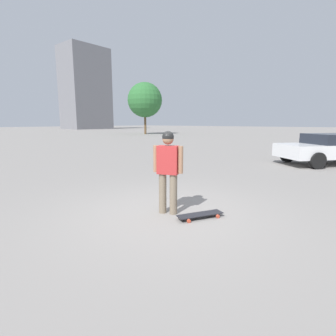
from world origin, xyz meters
TOP-DOWN VIEW (x-y plane):
  - ground_plane at (0.00, 0.00)m, footprint 220.00×220.00m
  - person at (0.00, 0.00)m, footprint 0.57×0.34m
  - skateboard at (0.65, 0.18)m, footprint 0.63×0.92m
  - car_parked_near at (1.34, 9.18)m, footprint 4.07×4.41m
  - building_block_distant at (-60.80, 37.95)m, footprint 8.29×11.48m
  - tree_distant at (-25.57, 25.07)m, footprint 5.20×5.20m

SIDE VIEW (x-z plane):
  - ground_plane at x=0.00m, z-range 0.00..0.00m
  - skateboard at x=0.65m, z-range 0.03..0.11m
  - car_parked_near at x=1.34m, z-range 0.04..1.36m
  - person at x=0.00m, z-range 0.13..1.76m
  - tree_distant at x=-25.57m, z-range 1.25..8.98m
  - building_block_distant at x=-60.80m, z-range 0.00..21.30m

